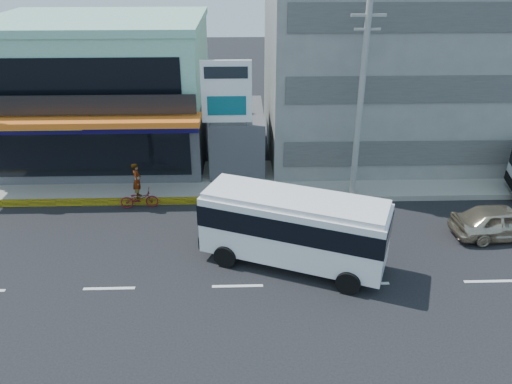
# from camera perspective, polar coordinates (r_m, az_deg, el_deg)

# --- Properties ---
(ground) EXTENTS (120.00, 120.00, 0.00)m
(ground) POSITION_cam_1_polar(r_m,az_deg,el_deg) (19.90, -2.13, -10.70)
(ground) COLOR black
(ground) RESTS_ON ground
(sidewalk) EXTENTS (70.00, 5.00, 0.30)m
(sidewalk) POSITION_cam_1_polar(r_m,az_deg,el_deg) (28.42, 8.05, 1.43)
(sidewalk) COLOR gray
(sidewalk) RESTS_ON ground
(shop_building) EXTENTS (12.40, 11.70, 8.00)m
(shop_building) POSITION_cam_1_polar(r_m,az_deg,el_deg) (31.97, -16.94, 10.72)
(shop_building) COLOR #3F3F44
(shop_building) RESTS_ON ground
(concrete_building) EXTENTS (16.00, 12.00, 14.00)m
(concrete_building) POSITION_cam_1_polar(r_m,az_deg,el_deg) (32.79, 16.27, 16.57)
(concrete_building) COLOR gray
(concrete_building) RESTS_ON ground
(gap_structure) EXTENTS (3.00, 6.00, 3.50)m
(gap_structure) POSITION_cam_1_polar(r_m,az_deg,el_deg) (29.72, -2.13, 6.14)
(gap_structure) COLOR #3F3F44
(gap_structure) RESTS_ON ground
(satellite_dish) EXTENTS (1.50, 1.50, 0.15)m
(satellite_dish) POSITION_cam_1_polar(r_m,az_deg,el_deg) (28.18, -2.20, 8.93)
(satellite_dish) COLOR slate
(satellite_dish) RESTS_ON gap_structure
(billboard) EXTENTS (2.60, 0.18, 6.90)m
(billboard) POSITION_cam_1_polar(r_m,az_deg,el_deg) (26.08, -3.38, 10.57)
(billboard) COLOR gray
(billboard) RESTS_ON ground
(utility_pole_near) EXTENTS (1.60, 0.30, 10.00)m
(utility_pole_near) POSITION_cam_1_polar(r_m,az_deg,el_deg) (24.96, 11.83, 9.87)
(utility_pole_near) COLOR #999993
(utility_pole_near) RESTS_ON ground
(minibus) EXTENTS (7.85, 5.06, 3.14)m
(minibus) POSITION_cam_1_polar(r_m,az_deg,el_deg) (20.22, 4.36, -3.74)
(minibus) COLOR white
(minibus) RESTS_ON ground
(sedan) EXTENTS (4.60, 2.07, 1.54)m
(sedan) POSITION_cam_1_polar(r_m,az_deg,el_deg) (25.20, 26.33, -3.08)
(sedan) COLOR beige
(sedan) RESTS_ON ground
(motorcycle_rider) EXTENTS (1.95, 0.83, 2.43)m
(motorcycle_rider) POSITION_cam_1_polar(r_m,az_deg,el_deg) (25.77, -13.27, -0.16)
(motorcycle_rider) COLOR maroon
(motorcycle_rider) RESTS_ON ground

